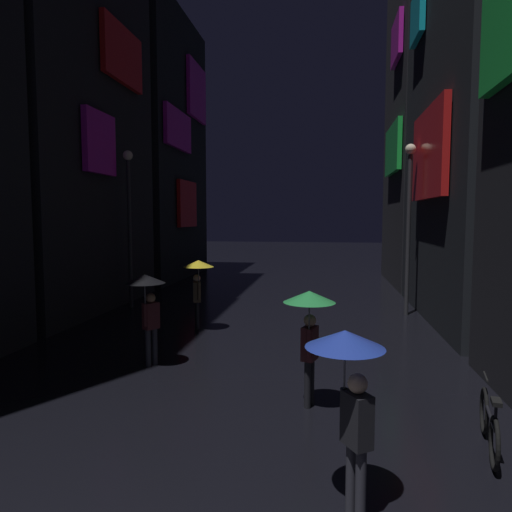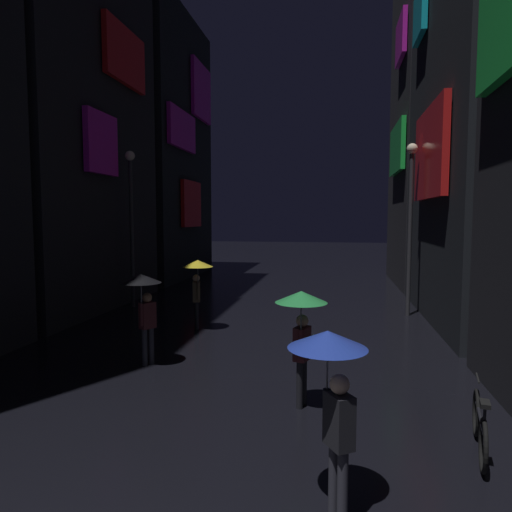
{
  "view_description": "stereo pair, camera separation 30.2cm",
  "coord_description": "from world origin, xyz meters",
  "px_view_note": "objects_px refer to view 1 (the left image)",
  "views": [
    {
      "loc": [
        2.22,
        -2.48,
        3.38
      ],
      "look_at": [
        0.0,
        11.94,
        2.14
      ],
      "focal_mm": 32.0,
      "sensor_mm": 36.0,
      "label": 1
    },
    {
      "loc": [
        2.52,
        -2.43,
        3.38
      ],
      "look_at": [
        0.0,
        11.94,
        2.14
      ],
      "focal_mm": 32.0,
      "sensor_mm": 36.0,
      "label": 2
    }
  ],
  "objects_px": {
    "pedestrian_foreground_right_black": "(147,294)",
    "streetlamp_right_far": "(409,210)",
    "streetlamp_left_far": "(129,211)",
    "pedestrian_midstreet_centre_green": "(309,316)",
    "pedestrian_far_right_blue": "(349,371)",
    "bicycle_parked_at_storefront": "(489,424)",
    "pedestrian_midstreet_left_yellow": "(198,275)"
  },
  "relations": [
    {
      "from": "streetlamp_left_far",
      "to": "bicycle_parked_at_storefront",
      "type": "bearing_deg",
      "value": -43.8
    },
    {
      "from": "bicycle_parked_at_storefront",
      "to": "streetlamp_right_far",
      "type": "xyz_separation_m",
      "value": [
        0.4,
        9.4,
        3.24
      ]
    },
    {
      "from": "pedestrian_foreground_right_black",
      "to": "pedestrian_midstreet_centre_green",
      "type": "distance_m",
      "value": 4.07
    },
    {
      "from": "pedestrian_midstreet_left_yellow",
      "to": "pedestrian_midstreet_centre_green",
      "type": "height_order",
      "value": "same"
    },
    {
      "from": "pedestrian_midstreet_left_yellow",
      "to": "pedestrian_midstreet_centre_green",
      "type": "distance_m",
      "value": 6.21
    },
    {
      "from": "pedestrian_foreground_right_black",
      "to": "bicycle_parked_at_storefront",
      "type": "height_order",
      "value": "pedestrian_foreground_right_black"
    },
    {
      "from": "pedestrian_midstreet_left_yellow",
      "to": "bicycle_parked_at_storefront",
      "type": "height_order",
      "value": "pedestrian_midstreet_left_yellow"
    },
    {
      "from": "pedestrian_midstreet_left_yellow",
      "to": "pedestrian_far_right_blue",
      "type": "bearing_deg",
      "value": -63.17
    },
    {
      "from": "pedestrian_midstreet_left_yellow",
      "to": "streetlamp_right_far",
      "type": "height_order",
      "value": "streetlamp_right_far"
    },
    {
      "from": "pedestrian_foreground_right_black",
      "to": "streetlamp_right_far",
      "type": "distance_m",
      "value": 9.64
    },
    {
      "from": "pedestrian_foreground_right_black",
      "to": "pedestrian_midstreet_left_yellow",
      "type": "bearing_deg",
      "value": 86.55
    },
    {
      "from": "pedestrian_foreground_right_black",
      "to": "streetlamp_left_far",
      "type": "distance_m",
      "value": 7.47
    },
    {
      "from": "pedestrian_far_right_blue",
      "to": "streetlamp_left_far",
      "type": "relative_size",
      "value": 0.36
    },
    {
      "from": "pedestrian_midstreet_left_yellow",
      "to": "bicycle_parked_at_storefront",
      "type": "xyz_separation_m",
      "value": [
        6.12,
        -6.19,
        -1.28
      ]
    },
    {
      "from": "pedestrian_midstreet_left_yellow",
      "to": "streetlamp_left_far",
      "type": "distance_m",
      "value": 5.0
    },
    {
      "from": "pedestrian_midstreet_left_yellow",
      "to": "streetlamp_right_far",
      "type": "bearing_deg",
      "value": 26.22
    },
    {
      "from": "pedestrian_far_right_blue",
      "to": "streetlamp_right_far",
      "type": "distance_m",
      "value": 11.6
    },
    {
      "from": "pedestrian_midstreet_centre_green",
      "to": "bicycle_parked_at_storefront",
      "type": "relative_size",
      "value": 1.18
    },
    {
      "from": "pedestrian_far_right_blue",
      "to": "pedestrian_midstreet_left_yellow",
      "type": "xyz_separation_m",
      "value": [
        -4.02,
        7.94,
        0.0
      ]
    },
    {
      "from": "pedestrian_midstreet_left_yellow",
      "to": "pedestrian_midstreet_centre_green",
      "type": "bearing_deg",
      "value": -55.96
    },
    {
      "from": "streetlamp_left_far",
      "to": "streetlamp_right_far",
      "type": "bearing_deg",
      "value": 1.13
    },
    {
      "from": "pedestrian_midstreet_centre_green",
      "to": "streetlamp_left_far",
      "type": "xyz_separation_m",
      "value": [
        -6.95,
        8.17,
        1.95
      ]
    },
    {
      "from": "pedestrian_foreground_right_black",
      "to": "bicycle_parked_at_storefront",
      "type": "distance_m",
      "value": 7.03
    },
    {
      "from": "streetlamp_left_far",
      "to": "pedestrian_foreground_right_black",
      "type": "bearing_deg",
      "value": -63.03
    },
    {
      "from": "pedestrian_far_right_blue",
      "to": "pedestrian_midstreet_centre_green",
      "type": "relative_size",
      "value": 1.0
    },
    {
      "from": "pedestrian_midstreet_left_yellow",
      "to": "pedestrian_midstreet_centre_green",
      "type": "relative_size",
      "value": 1.0
    },
    {
      "from": "pedestrian_far_right_blue",
      "to": "streetlamp_left_far",
      "type": "bearing_deg",
      "value": 124.36
    },
    {
      "from": "streetlamp_left_far",
      "to": "streetlamp_right_far",
      "type": "xyz_separation_m",
      "value": [
        10.0,
        0.2,
        0.01
      ]
    },
    {
      "from": "bicycle_parked_at_storefront",
      "to": "streetlamp_right_far",
      "type": "height_order",
      "value": "streetlamp_right_far"
    },
    {
      "from": "pedestrian_midstreet_centre_green",
      "to": "pedestrian_far_right_blue",
      "type": "bearing_deg",
      "value": -79.08
    },
    {
      "from": "bicycle_parked_at_storefront",
      "to": "streetlamp_left_far",
      "type": "xyz_separation_m",
      "value": [
        -9.6,
        9.2,
        3.23
      ]
    },
    {
      "from": "pedestrian_foreground_right_black",
      "to": "pedestrian_midstreet_centre_green",
      "type": "height_order",
      "value": "same"
    }
  ]
}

